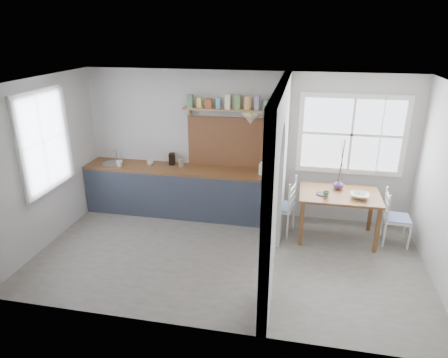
% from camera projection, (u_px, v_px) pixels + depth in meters
% --- Properties ---
extents(floor, '(5.80, 3.20, 0.01)m').
position_uv_depth(floor, '(227.00, 256.00, 6.11)').
color(floor, gray).
rests_on(floor, ground).
extents(ceiling, '(5.80, 3.20, 0.01)m').
position_uv_depth(ceiling, '(228.00, 83.00, 5.17)').
color(ceiling, '#BCBCBC').
rests_on(ceiling, walls).
extents(walls, '(5.81, 3.21, 2.60)m').
position_uv_depth(walls, '(228.00, 177.00, 5.64)').
color(walls, '#BCBCBC').
rests_on(walls, floor).
extents(partition, '(0.12, 3.20, 2.60)m').
position_uv_depth(partition, '(278.00, 168.00, 5.51)').
color(partition, '#BCBCBC').
rests_on(partition, floor).
extents(kitchen_window, '(0.10, 1.16, 1.50)m').
position_uv_depth(kitchen_window, '(42.00, 142.00, 6.05)').
color(kitchen_window, white).
rests_on(kitchen_window, walls).
extents(nook_window, '(1.76, 0.10, 1.30)m').
position_uv_depth(nook_window, '(352.00, 135.00, 6.63)').
color(nook_window, white).
rests_on(nook_window, walls).
extents(counter, '(3.50, 0.60, 0.90)m').
position_uv_depth(counter, '(181.00, 190.00, 7.37)').
color(counter, brown).
rests_on(counter, floor).
extents(sink, '(0.40, 0.40, 0.02)m').
position_uv_depth(sink, '(113.00, 164.00, 7.43)').
color(sink, '#B3B5BB').
rests_on(sink, counter).
extents(backsplash, '(1.65, 0.03, 0.90)m').
position_uv_depth(backsplash, '(233.00, 142.00, 7.10)').
color(backsplash, brown).
rests_on(backsplash, walls).
extents(shelf, '(1.75, 0.20, 0.21)m').
position_uv_depth(shelf, '(232.00, 106.00, 6.79)').
color(shelf, tan).
rests_on(shelf, walls).
extents(pendant_lamp, '(0.26, 0.26, 0.16)m').
position_uv_depth(pendant_lamp, '(250.00, 119.00, 6.46)').
color(pendant_lamp, '#F0E7C4').
rests_on(pendant_lamp, ceiling).
extents(utensil_rail, '(0.02, 0.50, 0.02)m').
position_uv_depth(utensil_rail, '(276.00, 151.00, 6.30)').
color(utensil_rail, '#B3B5BB').
rests_on(utensil_rail, partition).
extents(dining_table, '(1.26, 0.84, 0.79)m').
position_uv_depth(dining_table, '(337.00, 216.00, 6.51)').
color(dining_table, brown).
rests_on(dining_table, floor).
extents(chair_left, '(0.53, 0.53, 0.98)m').
position_uv_depth(chair_left, '(280.00, 205.00, 6.66)').
color(chair_left, silver).
rests_on(chair_left, floor).
extents(chair_right, '(0.42, 0.42, 0.89)m').
position_uv_depth(chair_right, '(397.00, 218.00, 6.34)').
color(chair_right, silver).
rests_on(chair_right, floor).
extents(kettle, '(0.19, 0.15, 0.22)m').
position_uv_depth(kettle, '(263.00, 168.00, 6.84)').
color(kettle, white).
rests_on(kettle, counter).
extents(mug_a, '(0.15, 0.15, 0.11)m').
position_uv_depth(mug_a, '(119.00, 164.00, 7.24)').
color(mug_a, white).
rests_on(mug_a, counter).
extents(mug_b, '(0.16, 0.16, 0.10)m').
position_uv_depth(mug_b, '(150.00, 163.00, 7.30)').
color(mug_b, beige).
rests_on(mug_b, counter).
extents(knife_block, '(0.11, 0.15, 0.21)m').
position_uv_depth(knife_block, '(172.00, 159.00, 7.32)').
color(knife_block, black).
rests_on(knife_block, counter).
extents(jar, '(0.10, 0.10, 0.15)m').
position_uv_depth(jar, '(181.00, 163.00, 7.22)').
color(jar, gray).
rests_on(jar, counter).
extents(towel_magenta, '(0.02, 0.03, 0.55)m').
position_uv_depth(towel_magenta, '(272.00, 215.00, 6.80)').
color(towel_magenta, '#A53151').
rests_on(towel_magenta, counter).
extents(towel_orange, '(0.02, 0.03, 0.49)m').
position_uv_depth(towel_orange, '(271.00, 218.00, 6.77)').
color(towel_orange, '#CF631A').
rests_on(towel_orange, counter).
extents(bowl, '(0.31, 0.31, 0.07)m').
position_uv_depth(bowl, '(360.00, 196.00, 6.21)').
color(bowl, white).
rests_on(bowl, dining_table).
extents(table_cup, '(0.12, 0.12, 0.10)m').
position_uv_depth(table_cup, '(326.00, 194.00, 6.23)').
color(table_cup, '#648B64').
rests_on(table_cup, dining_table).
extents(plate, '(0.22, 0.22, 0.02)m').
position_uv_depth(plate, '(322.00, 194.00, 6.34)').
color(plate, black).
rests_on(plate, dining_table).
extents(vase, '(0.22, 0.22, 0.17)m').
position_uv_depth(vase, '(338.00, 184.00, 6.52)').
color(vase, '#5A3A72').
rests_on(vase, dining_table).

